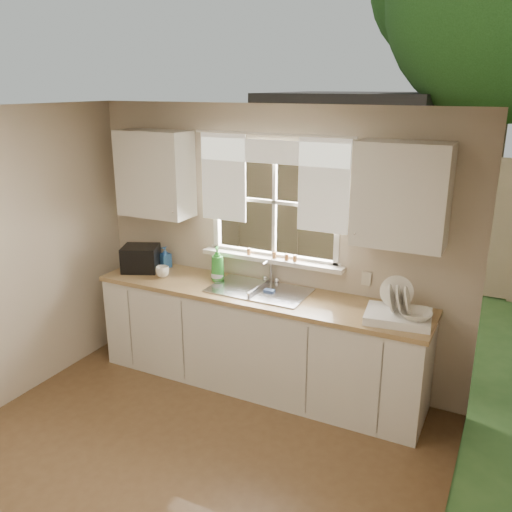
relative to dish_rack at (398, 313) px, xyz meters
The scene contains 21 objects.
ground 2.27m from the dish_rack, 127.12° to the right, with size 4.00×4.00×0.00m, color brown.
room_walls 2.12m from the dish_rack, 126.05° to the right, with size 3.62×4.02×2.50m.
ceiling 2.56m from the dish_rack, 127.12° to the right, with size 3.60×4.00×0.02m, color silver.
window 1.39m from the dish_rack, 163.42° to the left, with size 1.38×0.16×1.06m.
curtains 1.60m from the dish_rack, 165.63° to the left, with size 1.50×0.03×0.81m.
base_cabinets 1.35m from the dish_rack, behind, with size 3.00×0.62×0.87m, color silver.
countertop 1.24m from the dish_rack, behind, with size 3.04×0.65×0.04m, color #A48352.
upper_cabinet_left 2.55m from the dish_rack, behind, with size 0.70×0.33×0.80m, color silver.
upper_cabinet_right 0.90m from the dish_rack, 114.13° to the left, with size 0.70×0.33×0.80m, color silver.
wall_outlet 0.51m from the dish_rack, 135.32° to the left, with size 0.08×0.01×0.12m, color beige.
sill_jars 1.24m from the dish_rack, 165.43° to the left, with size 0.50×0.04×0.06m.
backyard 7.26m from the dish_rack, 95.54° to the left, with size 20.00×10.00×6.13m.
sink 1.25m from the dish_rack, behind, with size 0.88×0.52×0.40m.
dish_rack is the anchor object (origin of this frame).
bowl 0.15m from the dish_rack, 20.97° to the right, with size 0.25×0.25×0.06m, color white.
soap_bottle_a 1.71m from the dish_rack, behind, with size 0.13×0.13×0.33m, color green.
soap_bottle_b 2.37m from the dish_rack, behind, with size 0.10×0.10×0.21m, color #326CBE.
soap_bottle_c 1.70m from the dish_rack, behind, with size 0.12×0.12×0.16m, color beige.
saucer 2.64m from the dish_rack, behind, with size 0.18×0.18×0.01m, color white.
cup 2.22m from the dish_rack, behind, with size 0.13×0.13×0.10m, color white.
black_appliance 2.52m from the dish_rack, behind, with size 0.33×0.29×0.25m, color black.
Camera 1 is at (1.98, -2.29, 2.65)m, focal length 38.00 mm.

